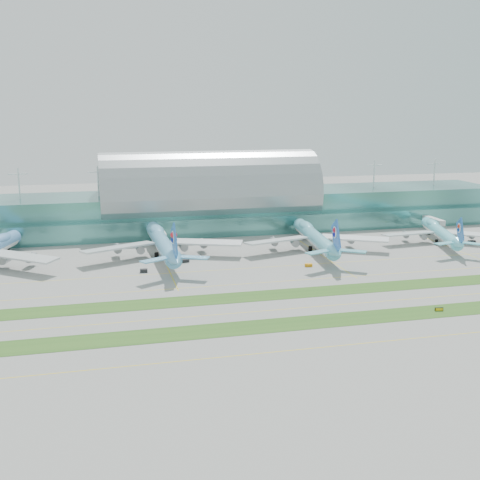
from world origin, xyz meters
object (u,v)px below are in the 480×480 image
object	(u,v)px
terminal	(209,203)
airliner_b	(162,242)
taxiway_sign_east	(439,309)
airliner_c	(315,237)
airliner_d	(441,232)

from	to	relation	value
terminal	airliner_b	bearing A→B (deg)	-118.68
terminal	airliner_b	xyz separation A→B (m)	(-33.21, -60.71, -7.17)
terminal	taxiway_sign_east	xyz separation A→B (m)	(48.83, -156.65, -13.62)
airliner_c	airliner_d	world-z (taller)	airliner_c
terminal	airliner_c	size ratio (longest dim) A/B	4.30
terminal	taxiway_sign_east	size ratio (longest dim) A/B	117.00
airliner_c	taxiway_sign_east	distance (m)	92.47
terminal	airliner_b	distance (m)	69.57
airliner_b	airliner_c	bearing A→B (deg)	-4.88
airliner_d	taxiway_sign_east	world-z (taller)	airliner_d
airliner_d	taxiway_sign_east	xyz separation A→B (m)	(-56.39, -91.56, -5.21)
airliner_b	taxiway_sign_east	xyz separation A→B (m)	(82.04, -95.94, -6.45)
airliner_d	airliner_c	bearing A→B (deg)	-163.77
airliner_b	airliner_c	xyz separation A→B (m)	(71.82, -4.24, -0.34)
taxiway_sign_east	terminal	bearing A→B (deg)	116.19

